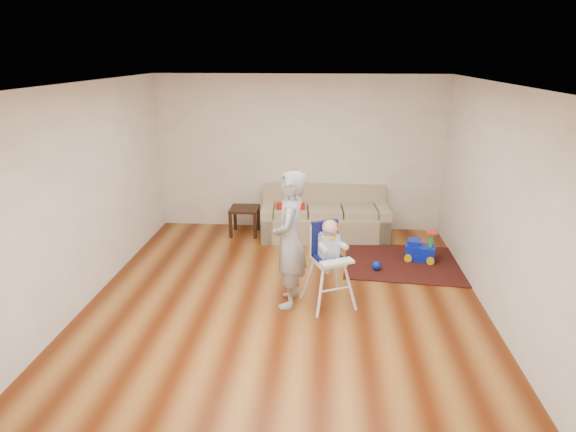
# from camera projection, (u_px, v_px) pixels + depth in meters

# --- Properties ---
(ground) EXTENTS (5.50, 5.50, 0.00)m
(ground) POSITION_uv_depth(u_px,v_px,m) (286.00, 299.00, 6.24)
(ground) COLOR #531E07
(ground) RESTS_ON ground
(room_envelope) EXTENTS (5.04, 5.52, 2.72)m
(room_envelope) POSITION_uv_depth(u_px,v_px,m) (289.00, 148.00, 6.13)
(room_envelope) COLOR beige
(room_envelope) RESTS_ON ground
(sofa) EXTENTS (2.19, 1.01, 0.83)m
(sofa) POSITION_uv_depth(u_px,v_px,m) (325.00, 213.00, 8.24)
(sofa) COLOR tan
(sofa) RESTS_ON ground
(side_table) EXTENTS (0.48, 0.48, 0.48)m
(side_table) POSITION_uv_depth(u_px,v_px,m) (245.00, 221.00, 8.40)
(side_table) COLOR black
(side_table) RESTS_ON ground
(area_rug) EXTENTS (1.98, 1.55, 0.02)m
(area_rug) POSITION_uv_depth(u_px,v_px,m) (407.00, 263.00, 7.29)
(area_rug) COLOR black
(area_rug) RESTS_ON ground
(ride_on_toy) EXTENTS (0.49, 0.40, 0.47)m
(ride_on_toy) POSITION_uv_depth(u_px,v_px,m) (421.00, 245.00, 7.32)
(ride_on_toy) COLOR #0A1EC7
(ride_on_toy) RESTS_ON area_rug
(toy_ball) EXTENTS (0.13, 0.13, 0.13)m
(toy_ball) POSITION_uv_depth(u_px,v_px,m) (377.00, 266.00, 7.02)
(toy_ball) COLOR #0A1EC7
(toy_ball) RESTS_ON area_rug
(high_chair) EXTENTS (0.70, 0.70, 1.13)m
(high_chair) POSITION_uv_depth(u_px,v_px,m) (329.00, 264.00, 5.95)
(high_chair) COLOR white
(high_chair) RESTS_ON ground
(adult) EXTENTS (0.45, 0.65, 1.72)m
(adult) POSITION_uv_depth(u_px,v_px,m) (290.00, 240.00, 5.86)
(adult) COLOR gray
(adult) RESTS_ON ground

